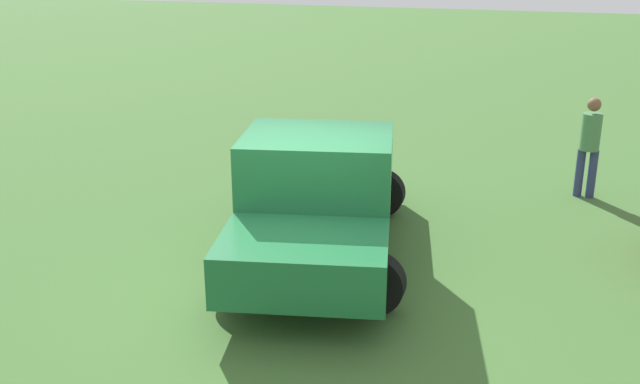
# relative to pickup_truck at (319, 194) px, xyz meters

# --- Properties ---
(ground_plane) EXTENTS (80.00, 80.00, 0.00)m
(ground_plane) POSITION_rel_pickup_truck_xyz_m (0.04, -0.87, -0.91)
(ground_plane) COLOR #3D662D
(pickup_truck) EXTENTS (2.96, 5.31, 1.78)m
(pickup_truck) POSITION_rel_pickup_truck_xyz_m (0.00, 0.00, 0.00)
(pickup_truck) COLOR black
(pickup_truck) RESTS_ON ground_plane
(person_bystander) EXTENTS (0.35, 0.35, 1.70)m
(person_bystander) POSITION_rel_pickup_truck_xyz_m (3.50, 3.77, 0.04)
(person_bystander) COLOR navy
(person_bystander) RESTS_ON ground_plane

